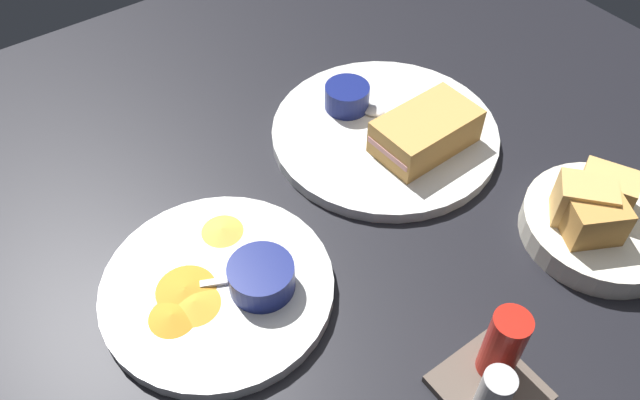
% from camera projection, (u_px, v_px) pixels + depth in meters
% --- Properties ---
extents(ground_plane, '(1.10, 1.10, 0.03)m').
position_uv_depth(ground_plane, '(376.00, 180.00, 0.81)').
color(ground_plane, black).
extents(plate_sandwich_main, '(0.30, 0.30, 0.02)m').
position_uv_depth(plate_sandwich_main, '(385.00, 133.00, 0.84)').
color(plate_sandwich_main, silver).
rests_on(plate_sandwich_main, ground_plane).
extents(sandwich_half_near, '(0.14, 0.08, 0.05)m').
position_uv_depth(sandwich_half_near, '(426.00, 131.00, 0.79)').
color(sandwich_half_near, tan).
rests_on(sandwich_half_near, plate_sandwich_main).
extents(ramekin_dark_sauce, '(0.06, 0.06, 0.03)m').
position_uv_depth(ramekin_dark_sauce, '(347.00, 96.00, 0.85)').
color(ramekin_dark_sauce, navy).
rests_on(ramekin_dark_sauce, plate_sandwich_main).
extents(spoon_by_dark_ramekin, '(0.07, 0.09, 0.01)m').
position_uv_depth(spoon_by_dark_ramekin, '(382.00, 113.00, 0.85)').
color(spoon_by_dark_ramekin, silver).
rests_on(spoon_by_dark_ramekin, plate_sandwich_main).
extents(plate_chips_companion, '(0.25, 0.25, 0.02)m').
position_uv_depth(plate_chips_companion, '(218.00, 288.00, 0.68)').
color(plate_chips_companion, silver).
rests_on(plate_chips_companion, ground_plane).
extents(ramekin_light_gravy, '(0.07, 0.07, 0.03)m').
position_uv_depth(ramekin_light_gravy, '(261.00, 276.00, 0.65)').
color(ramekin_light_gravy, navy).
rests_on(ramekin_light_gravy, plate_chips_companion).
extents(spoon_by_gravy_ramekin, '(0.10, 0.06, 0.01)m').
position_uv_depth(spoon_by_gravy_ramekin, '(265.00, 274.00, 0.67)').
color(spoon_by_gravy_ramekin, silver).
rests_on(spoon_by_gravy_ramekin, plate_chips_companion).
extents(plantain_chip_scatter, '(0.16, 0.14, 0.01)m').
position_uv_depth(plantain_chip_scatter, '(191.00, 287.00, 0.66)').
color(plantain_chip_scatter, gold).
rests_on(plantain_chip_scatter, plate_chips_companion).
extents(bread_basket_rear, '(0.18, 0.18, 0.08)m').
position_uv_depth(bread_basket_rear, '(599.00, 220.00, 0.71)').
color(bread_basket_rear, silver).
rests_on(bread_basket_rear, ground_plane).
extents(condiment_caddy, '(0.09, 0.09, 0.10)m').
position_uv_depth(condiment_caddy, '(496.00, 370.00, 0.58)').
color(condiment_caddy, brown).
rests_on(condiment_caddy, ground_plane).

